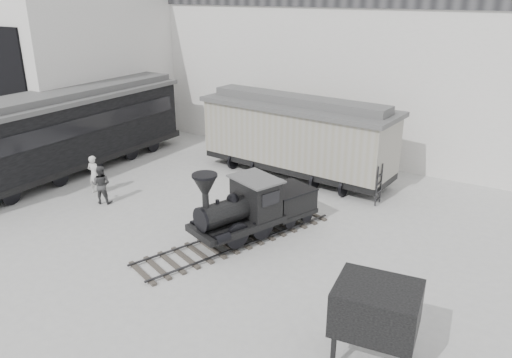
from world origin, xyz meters
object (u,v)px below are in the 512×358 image
Objects in this scene: coal_hopper at (376,314)px; visitor_a at (94,175)px; locomotive at (250,210)px; boxcar at (297,135)px; passenger_coach at (67,131)px; visitor_b at (101,184)px.

visitor_a is at bearing 157.08° from coal_hopper.
locomotive is 7.60m from coal_hopper.
coal_hopper is at bearing 155.75° from visitor_a.
coal_hopper is at bearing -50.06° from boxcar.
passenger_coach is 4.98m from visitor_b.
visitor_a is (-6.85, -6.92, -1.22)m from boxcar.
visitor_b is at bearing 158.31° from coal_hopper.
coal_hopper is (14.69, -4.15, 0.53)m from visitor_a.
coal_hopper is at bearing 141.02° from visitor_b.
boxcar reaches higher than coal_hopper.
boxcar is 0.69× the size of passenger_coach.
boxcar is 4.59× the size of coal_hopper.
visitor_a is at bearing -21.49° from passenger_coach.
locomotive is 11.75m from passenger_coach.
coal_hopper is at bearing -13.28° from locomotive.
boxcar reaches higher than passenger_coach.
coal_hopper is at bearing -16.19° from passenger_coach.
locomotive is at bearing 138.96° from coal_hopper.
locomotive is 0.56× the size of passenger_coach.
visitor_a is at bearing -158.81° from locomotive.
locomotive is 7.08m from boxcar.
passenger_coach is at bearing -30.77° from visitor_a.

